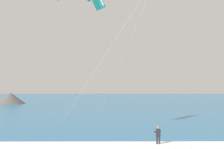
% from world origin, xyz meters
% --- Properties ---
extents(sea, '(200.00, 120.00, 0.20)m').
position_xyz_m(sea, '(0.00, 70.17, 0.10)').
color(sea, teal).
rests_on(sea, ground).
extents(surf_foam, '(200.00, 2.64, 0.04)m').
position_xyz_m(surf_foam, '(0.00, 11.17, 0.22)').
color(surf_foam, white).
rests_on(surf_foam, sea).
extents(surfboard, '(0.61, 1.44, 0.09)m').
position_xyz_m(surfboard, '(-2.48, 11.49, 0.03)').
color(surfboard, white).
rests_on(surfboard, ground).
extents(kitesurfer, '(0.56, 0.56, 1.69)m').
position_xyz_m(kitesurfer, '(-2.48, 11.51, 0.94)').
color(kitesurfer, '#232328').
rests_on(kitesurfer, ground).
extents(headland_left, '(9.55, 8.94, 2.97)m').
position_xyz_m(headland_left, '(-32.02, 58.71, 1.25)').
color(headland_left, '#47423D').
rests_on(headland_left, ground).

